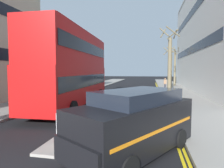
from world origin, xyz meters
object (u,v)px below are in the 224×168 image
(taxi_minivan, at_px, (133,122))
(keep_left_bollard, at_px, (61,129))
(double_decker_bus_away, at_px, (73,67))
(pedestrian_far, at_px, (165,84))

(taxi_minivan, bearing_deg, keep_left_bollard, 175.00)
(keep_left_bollard, xyz_separation_m, taxi_minivan, (2.69, -0.24, 0.46))
(double_decker_bus_away, bearing_deg, keep_left_bollard, -70.69)
(taxi_minivan, relative_size, pedestrian_far, 3.12)
(keep_left_bollard, bearing_deg, double_decker_bus_away, 109.31)
(taxi_minivan, bearing_deg, pedestrian_far, 83.12)
(pedestrian_far, bearing_deg, double_decker_bus_away, -120.78)
(keep_left_bollard, distance_m, taxi_minivan, 2.74)
(double_decker_bus_away, xyz_separation_m, pedestrian_far, (7.59, 12.74, -2.04))
(double_decker_bus_away, bearing_deg, pedestrian_far, 59.22)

